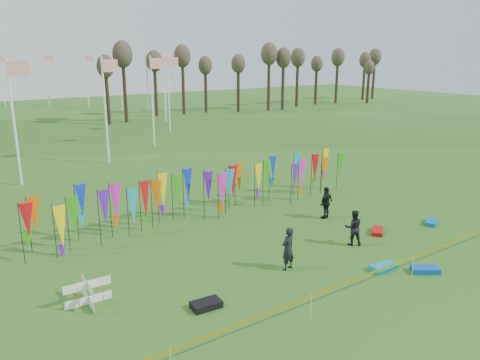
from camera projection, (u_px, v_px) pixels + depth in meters
ground at (331, 285)px, 17.17m from camera, size 160.00×160.00×0.00m
banner_row at (211, 187)px, 24.05m from camera, size 18.64×0.64×2.43m
caution_tape_near at (354, 281)px, 15.86m from camera, size 26.00×0.02×0.90m
tree_line at (273, 67)px, 67.99m from camera, size 53.92×1.92×7.84m
box_kite at (88, 293)px, 15.74m from camera, size 0.81×0.81×0.90m
person_left at (288, 249)px, 18.22m from camera, size 0.71×0.58×1.74m
person_mid at (353, 228)px, 20.59m from camera, size 0.92×0.84×1.61m
person_right at (326, 203)px, 23.88m from camera, size 1.08×0.76×1.67m
kite_bag_turquoise at (383, 267)px, 18.36m from camera, size 1.10×0.60×0.21m
kite_bag_blue at (425, 270)px, 18.16m from camera, size 1.16×1.02×0.22m
kite_bag_red at (377, 231)px, 22.10m from camera, size 1.12×1.02×0.19m
kite_bag_black at (206, 304)px, 15.64m from camera, size 1.05×0.66×0.23m
kite_bag_teal at (431, 222)px, 23.28m from camera, size 1.13×0.91×0.20m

